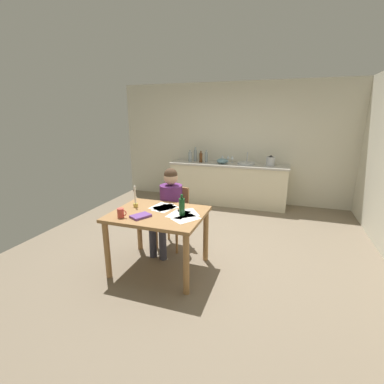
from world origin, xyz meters
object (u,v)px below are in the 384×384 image
(mixing_bowl, at_px, (222,161))
(stovetop_kettle, at_px, (271,161))
(bottle_oil, at_px, (190,157))
(dining_table, at_px, (159,222))
(bottle_sauce, at_px, (206,157))
(wine_glass_back_left, at_px, (222,157))
(person_seated, at_px, (169,205))
(sink_unit, at_px, (246,163))
(wine_glass_near_sink, at_px, (232,158))
(book_magazine, at_px, (141,216))
(bottle_vinegar, at_px, (195,155))
(candlestick, at_px, (135,201))
(wine_glass_by_kettle, at_px, (228,157))
(wine_bottle_on_table, at_px, (182,207))
(chair_at_table, at_px, (174,214))
(bottle_wine_red, at_px, (201,157))
(coffee_mug, at_px, (121,213))

(mixing_bowl, xyz_separation_m, stovetop_kettle, (1.00, 0.06, 0.04))
(bottle_oil, bearing_deg, dining_table, -78.53)
(bottle_sauce, bearing_deg, wine_glass_back_left, 20.11)
(person_seated, height_order, sink_unit, person_seated)
(bottle_sauce, distance_m, wine_glass_near_sink, 0.57)
(book_magazine, distance_m, mixing_bowl, 3.11)
(bottle_oil, relative_size, mixing_bowl, 1.06)
(book_magazine, bearing_deg, stovetop_kettle, 96.13)
(bottle_vinegar, relative_size, wine_glass_back_left, 2.03)
(person_seated, relative_size, candlestick, 4.24)
(wine_glass_back_left, bearing_deg, dining_table, -92.01)
(mixing_bowl, height_order, wine_glass_by_kettle, wine_glass_by_kettle)
(dining_table, height_order, wine_glass_by_kettle, wine_glass_by_kettle)
(sink_unit, bearing_deg, dining_table, -102.45)
(mixing_bowl, bearing_deg, wine_bottle_on_table, -86.94)
(person_seated, bearing_deg, stovetop_kettle, 62.73)
(bottle_vinegar, height_order, stovetop_kettle, bottle_vinegar)
(bottle_oil, bearing_deg, candlestick, -85.36)
(candlestick, xyz_separation_m, wine_glass_by_kettle, (0.60, 3.01, 0.17))
(person_seated, bearing_deg, chair_at_table, 83.27)
(person_seated, distance_m, mixing_bowl, 2.38)
(book_magazine, distance_m, wine_glass_by_kettle, 3.33)
(sink_unit, bearing_deg, wine_glass_by_kettle, 160.73)
(bottle_oil, distance_m, wine_glass_by_kettle, 0.85)
(mixing_bowl, bearing_deg, bottle_oil, 177.08)
(wine_glass_by_kettle, bearing_deg, bottle_oil, -168.13)
(bottle_oil, bearing_deg, bottle_vinegar, 46.46)
(wine_bottle_on_table, height_order, bottle_oil, bottle_oil)
(wine_bottle_on_table, bearing_deg, person_seated, 126.89)
(mixing_bowl, distance_m, wine_glass_by_kettle, 0.23)
(bottle_sauce, distance_m, mixing_bowl, 0.40)
(chair_at_table, bearing_deg, candlestick, -116.00)
(book_magazine, xyz_separation_m, sink_unit, (0.78, 3.16, 0.15))
(person_seated, distance_m, bottle_wine_red, 2.40)
(person_seated, xyz_separation_m, book_magazine, (-0.03, -0.75, 0.09))
(candlestick, bearing_deg, bottle_sauce, 87.35)
(wine_bottle_on_table, bearing_deg, mixing_bowl, 93.06)
(wine_bottle_on_table, height_order, bottle_wine_red, bottle_wine_red)
(book_magazine, height_order, sink_unit, sink_unit)
(coffee_mug, xyz_separation_m, wine_glass_near_sink, (0.66, 3.39, 0.19))
(person_seated, bearing_deg, wine_bottle_on_table, -53.11)
(book_magazine, bearing_deg, coffee_mug, -130.73)
(person_seated, xyz_separation_m, bottle_oil, (-0.50, 2.39, 0.33))
(bottle_vinegar, xyz_separation_m, stovetop_kettle, (1.65, -0.07, -0.03))
(bottle_sauce, bearing_deg, dining_table, -85.57)
(coffee_mug, bearing_deg, wine_bottle_on_table, 24.65)
(candlestick, distance_m, sink_unit, 3.04)
(bottle_oil, distance_m, mixing_bowl, 0.75)
(wine_bottle_on_table, relative_size, wine_glass_by_kettle, 1.66)
(sink_unit, distance_m, bottle_wine_red, 0.99)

